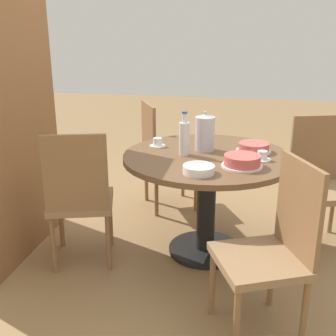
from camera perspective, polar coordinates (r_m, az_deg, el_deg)
ground_plane at (r=3.16m, az=5.00°, el=-11.10°), size 14.00×14.00×0.00m
dining_table at (r=2.92m, az=5.31°, el=-1.31°), size 1.15×1.15×0.74m
chair_a at (r=3.70m, az=-0.68°, el=1.85°), size 0.57×0.57×0.95m
chair_b at (r=2.85m, az=-11.87°, el=-3.81°), size 0.52×0.52×0.95m
chair_c at (r=2.24m, az=13.91°, el=-10.42°), size 0.55×0.55×0.95m
chair_d at (r=3.28m, az=20.01°, el=-1.53°), size 0.53×0.53×0.95m
bookshelf at (r=3.03m, az=-21.51°, el=5.54°), size 1.08×0.28×1.90m
coffee_pot at (r=2.94m, az=5.01°, el=4.80°), size 0.14×0.14×0.28m
water_bottle at (r=2.82m, az=2.23°, el=4.16°), size 0.07×0.07×0.30m
cake_main at (r=2.64m, az=10.02°, el=0.91°), size 0.26×0.26×0.08m
cake_second at (r=2.97m, az=11.53°, el=2.73°), size 0.24×0.24×0.06m
cup_a at (r=2.80m, az=12.64°, el=1.53°), size 0.12×0.12×0.06m
cup_b at (r=3.05m, az=-1.43°, el=3.40°), size 0.12×0.12×0.06m
plate_stack at (r=2.49m, az=4.18°, el=-0.19°), size 0.19×0.19×0.05m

